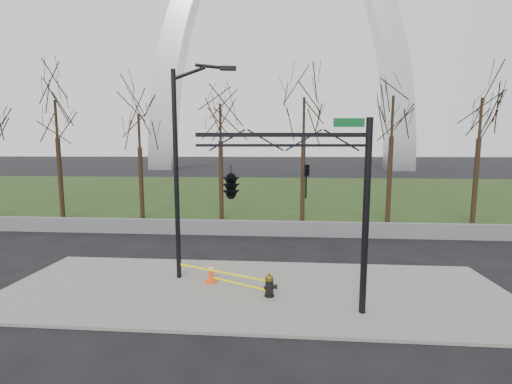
# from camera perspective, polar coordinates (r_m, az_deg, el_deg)

# --- Properties ---
(ground) EXTENTS (500.00, 500.00, 0.00)m
(ground) POSITION_cam_1_polar(r_m,az_deg,el_deg) (12.69, -0.48, -16.43)
(ground) COLOR black
(ground) RESTS_ON ground
(sidewalk) EXTENTS (18.00, 6.00, 0.10)m
(sidewalk) POSITION_cam_1_polar(r_m,az_deg,el_deg) (12.67, -0.48, -16.22)
(sidewalk) COLOR slate
(sidewalk) RESTS_ON ground
(grass_strip) EXTENTS (120.00, 40.00, 0.06)m
(grass_strip) POSITION_cam_1_polar(r_m,az_deg,el_deg) (41.91, 3.02, 0.18)
(grass_strip) COLOR #1F3312
(grass_strip) RESTS_ON ground
(guardrail) EXTENTS (60.00, 0.30, 0.90)m
(guardrail) POSITION_cam_1_polar(r_m,az_deg,el_deg) (20.15, 1.47, -6.15)
(guardrail) COLOR #59595B
(guardrail) RESTS_ON ground
(gateway_arch) EXTENTS (66.00, 6.00, 65.00)m
(gateway_arch) POSITION_cam_1_polar(r_m,az_deg,el_deg) (90.84, 3.94, 24.66)
(gateway_arch) COLOR silver
(gateway_arch) RESTS_ON ground
(tree_row) EXTENTS (45.07, 4.00, 9.23)m
(tree_row) POSITION_cam_1_polar(r_m,az_deg,el_deg) (23.64, 0.87, 6.01)
(tree_row) COLOR black
(tree_row) RESTS_ON ground
(fire_hydrant) EXTENTS (0.51, 0.33, 0.82)m
(fire_hydrant) POSITION_cam_1_polar(r_m,az_deg,el_deg) (11.93, 2.33, -15.54)
(fire_hydrant) COLOR black
(fire_hydrant) RESTS_ON sidewalk
(traffic_cone) EXTENTS (0.44, 0.44, 0.76)m
(traffic_cone) POSITION_cam_1_polar(r_m,az_deg,el_deg) (13.19, -7.62, -13.33)
(traffic_cone) COLOR #FF4A0D
(traffic_cone) RESTS_ON sidewalk
(street_light) EXTENTS (2.38, 0.50, 8.21)m
(street_light) POSITION_cam_1_polar(r_m,az_deg,el_deg) (13.06, -12.41, 5.30)
(street_light) COLOR black
(street_light) RESTS_ON ground
(traffic_signal_mast) EXTENTS (5.08, 2.52, 6.00)m
(traffic_signal_mast) POSITION_cam_1_polar(r_m,az_deg,el_deg) (9.84, 0.21, 1.74)
(traffic_signal_mast) COLOR black
(traffic_signal_mast) RESTS_ON ground
(caution_tape) EXTENTS (3.60, 1.47, 0.42)m
(caution_tape) POSITION_cam_1_polar(r_m,az_deg,el_deg) (12.67, -4.79, -14.04)
(caution_tape) COLOR #FFF60D
(caution_tape) RESTS_ON ground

